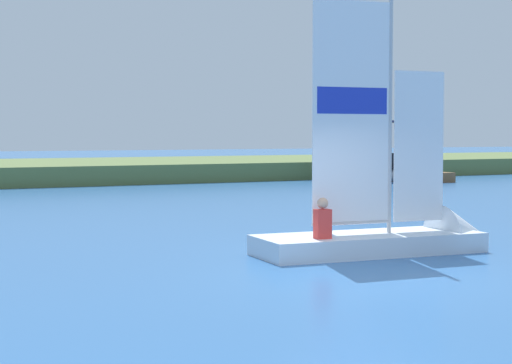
{
  "coord_description": "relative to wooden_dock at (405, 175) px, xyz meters",
  "views": [
    {
      "loc": [
        -7.61,
        -10.86,
        2.25
      ],
      "look_at": [
        0.69,
        5.36,
        1.2
      ],
      "focal_mm": 58.43,
      "sensor_mm": 36.0,
      "label": 1
    }
  ],
  "objects": [
    {
      "name": "pontoon_boat",
      "position": [
        -1.37,
        0.12,
        0.46
      ],
      "size": [
        5.49,
        3.45,
        2.89
      ],
      "rotation": [
        0.0,
        0.0,
        -0.23
      ],
      "color": "#B2B2B7",
      "rests_on": "ground"
    },
    {
      "name": "shore_bank",
      "position": [
        -17.34,
        8.55,
        0.21
      ],
      "size": [
        80.0,
        12.7,
        0.87
      ],
      "primitive_type": "cube",
      "color": "#5B703D",
      "rests_on": "ground"
    },
    {
      "name": "wooden_dock",
      "position": [
        0.0,
        0.0,
        0.0
      ],
      "size": [
        1.72,
        5.4,
        0.46
      ],
      "primitive_type": "cube",
      "color": "brown",
      "rests_on": "ground"
    },
    {
      "name": "sailboat",
      "position": [
        -15.08,
        -19.94,
        0.14
      ],
      "size": [
        5.0,
        1.84,
        5.94
      ],
      "rotation": [
        0.0,
        0.0,
        -0.08
      ],
      "color": "silver",
      "rests_on": "ground"
    },
    {
      "name": "ground_plane",
      "position": [
        -17.34,
        -21.91,
        -0.23
      ],
      "size": [
        200.0,
        200.0,
        0.0
      ],
      "primitive_type": "plane",
      "color": "#2D609E"
    }
  ]
}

